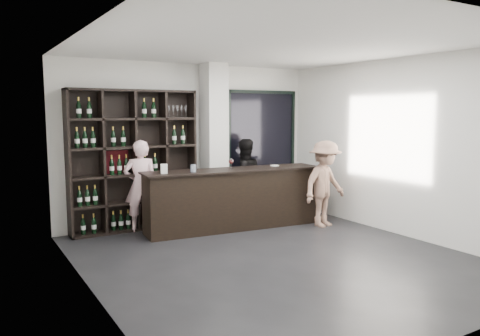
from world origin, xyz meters
TOP-DOWN VIEW (x-y plane):
  - floor at (0.00, 0.00)m, footprint 5.00×5.50m
  - wine_shelf at (-1.15, 2.57)m, footprint 2.20×0.35m
  - structural_column at (0.35, 2.47)m, footprint 0.40×0.40m
  - glass_panel at (1.55, 2.69)m, footprint 1.60×0.08m
  - tasting_counter at (0.35, 1.75)m, footprint 3.18×0.66m
  - taster_pink at (-1.10, 2.40)m, footprint 0.66×0.54m
  - taster_black at (0.95, 2.40)m, footprint 0.76×0.61m
  - customer at (1.80, 1.05)m, footprint 1.07×0.74m
  - wine_glass at (0.30, 1.77)m, footprint 0.09×0.09m
  - spit_cup at (-0.43, 1.74)m, footprint 0.11×0.11m
  - napkin_stack at (1.20, 1.73)m, footprint 0.13×0.13m
  - card_stand at (-0.92, 1.80)m, footprint 0.11×0.07m

SIDE VIEW (x-z plane):
  - floor at x=0.00m, z-range -0.01..0.00m
  - tasting_counter at x=0.35m, z-range 0.00..1.05m
  - taster_black at x=0.95m, z-range 0.00..1.52m
  - customer at x=1.80m, z-range 0.00..1.52m
  - taster_pink at x=-1.10m, z-range 0.00..1.56m
  - napkin_stack at x=1.20m, z-range 1.04..1.06m
  - spit_cup at x=-0.43m, z-range 1.04..1.17m
  - card_stand at x=-0.92m, z-range 1.04..1.20m
  - wine_glass at x=0.30m, z-range 1.04..1.25m
  - wine_shelf at x=-1.15m, z-range 0.00..2.40m
  - glass_panel at x=1.55m, z-range 0.35..2.45m
  - structural_column at x=0.35m, z-range 0.00..2.90m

